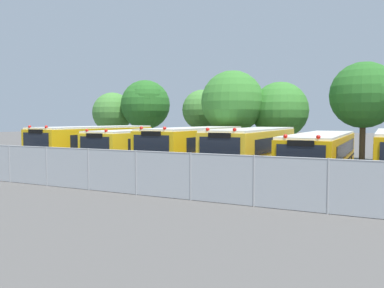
% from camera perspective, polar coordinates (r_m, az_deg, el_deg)
% --- Properties ---
extents(ground_plane, '(160.00, 160.00, 0.00)m').
position_cam_1_polar(ground_plane, '(23.71, 4.69, -4.00)').
color(ground_plane, '#514F4C').
extents(school_bus_0, '(2.64, 10.69, 2.78)m').
position_cam_1_polar(school_bus_0, '(28.34, -13.73, 0.10)').
color(school_bus_0, yellow).
rests_on(school_bus_0, ground_plane).
extents(school_bus_1, '(2.55, 10.30, 2.59)m').
position_cam_1_polar(school_bus_1, '(26.40, -6.90, -0.27)').
color(school_bus_1, yellow).
rests_on(school_bus_1, ground_plane).
extents(school_bus_2, '(2.59, 10.26, 2.77)m').
position_cam_1_polar(school_bus_2, '(24.09, 0.46, -0.40)').
color(school_bus_2, yellow).
rests_on(school_bus_2, ground_plane).
extents(school_bus_3, '(2.51, 10.68, 2.74)m').
position_cam_1_polar(school_bus_3, '(22.87, 8.94, -0.68)').
color(school_bus_3, yellow).
rests_on(school_bus_3, ground_plane).
extents(school_bus_4, '(2.50, 11.71, 2.51)m').
position_cam_1_polar(school_bus_4, '(22.11, 18.28, -1.26)').
color(school_bus_4, '#EAA80C').
rests_on(school_bus_4, ground_plane).
extents(tree_0, '(3.91, 3.90, 5.76)m').
position_cam_1_polar(tree_0, '(39.16, -11.18, 4.48)').
color(tree_0, '#4C3823').
rests_on(tree_0, ground_plane).
extents(tree_1, '(4.59, 4.59, 6.81)m').
position_cam_1_polar(tree_1, '(37.08, -6.74, 5.88)').
color(tree_1, '#4C3823').
rests_on(tree_1, ground_plane).
extents(tree_2, '(3.57, 3.57, 5.77)m').
position_cam_1_polar(tree_2, '(34.84, 1.67, 5.12)').
color(tree_2, '#4C3823').
rests_on(tree_2, ground_plane).
extents(tree_3, '(4.88, 4.88, 6.94)m').
position_cam_1_polar(tree_3, '(31.06, 5.82, 6.05)').
color(tree_3, '#4C3823').
rests_on(tree_3, ground_plane).
extents(tree_4, '(4.45, 4.45, 6.08)m').
position_cam_1_polar(tree_4, '(31.70, 12.61, 4.82)').
color(tree_4, '#4C3823').
rests_on(tree_4, ground_plane).
extents(tree_5, '(5.06, 4.88, 7.37)m').
position_cam_1_polar(tree_5, '(31.66, 24.01, 6.48)').
color(tree_5, '#4C3823').
rests_on(tree_5, ground_plane).
extents(chainlink_fence, '(25.20, 0.07, 1.85)m').
position_cam_1_polar(chainlink_fence, '(16.40, -8.11, -4.00)').
color(chainlink_fence, '#9EA0A3').
rests_on(chainlink_fence, ground_plane).
extents(traffic_cone, '(0.43, 0.43, 0.57)m').
position_cam_1_polar(traffic_cone, '(15.34, 17.33, -7.20)').
color(traffic_cone, '#EA5914').
rests_on(traffic_cone, ground_plane).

